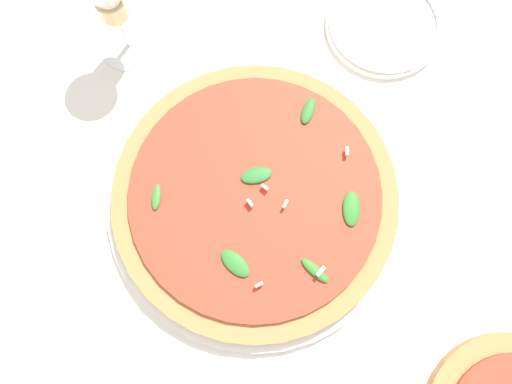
# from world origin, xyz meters

# --- Properties ---
(ground_plane) EXTENTS (6.00, 6.00, 0.00)m
(ground_plane) POSITION_xyz_m (0.00, 0.00, 0.00)
(ground_plane) COLOR silver
(pizza_arugula_main) EXTENTS (0.37, 0.37, 0.05)m
(pizza_arugula_main) POSITION_xyz_m (0.00, 0.02, 0.02)
(pizza_arugula_main) COLOR white
(pizza_arugula_main) RESTS_ON ground_plane
(wine_glass) EXTENTS (0.08, 0.08, 0.14)m
(wine_glass) POSITION_xyz_m (0.14, 0.27, 0.10)
(wine_glass) COLOR white
(wine_glass) RESTS_ON ground_plane
(side_plate_white) EXTENTS (0.16, 0.16, 0.02)m
(side_plate_white) POSITION_xyz_m (0.30, -0.05, 0.01)
(side_plate_white) COLOR white
(side_plate_white) RESTS_ON ground_plane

